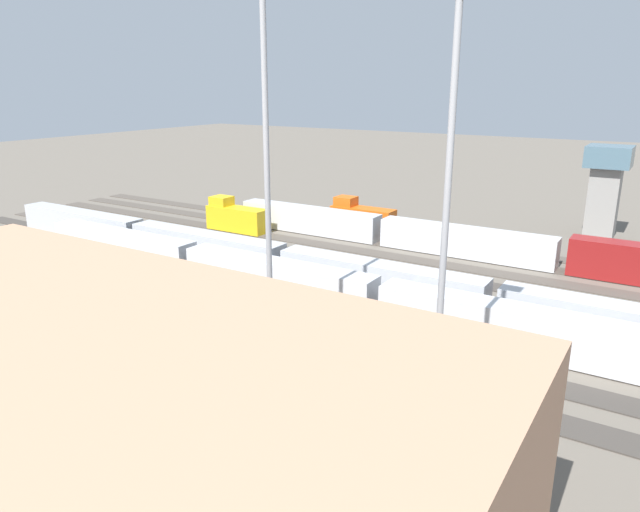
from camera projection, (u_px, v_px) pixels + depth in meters
name	position (u px, v px, depth m)	size (l,w,h in m)	color
ground_plane	(383.00, 283.00, 66.70)	(400.00, 400.00, 0.00)	#60594F
track_bed_0	(446.00, 243.00, 82.95)	(140.00, 2.80, 0.12)	#4C443D
track_bed_1	(432.00, 251.00, 78.89)	(140.00, 2.80, 0.12)	#4C443D
track_bed_2	(418.00, 260.00, 74.82)	(140.00, 2.80, 0.12)	#4C443D
track_bed_3	(402.00, 271.00, 70.75)	(140.00, 2.80, 0.12)	#3D3833
track_bed_4	(383.00, 282.00, 66.69)	(140.00, 2.80, 0.12)	#4C443D
track_bed_5	(363.00, 295.00, 62.62)	(140.00, 2.80, 0.12)	#3D3833
track_bed_6	(339.00, 310.00, 58.55)	(140.00, 2.80, 0.12)	#4C443D
track_bed_7	(312.00, 327.00, 54.48)	(140.00, 2.80, 0.12)	#3D3833
track_bed_8	(281.00, 346.00, 50.42)	(140.00, 2.80, 0.12)	#3D3833
train_on_track_6	(366.00, 296.00, 56.48)	(90.60, 3.00, 4.40)	black
train_on_track_0	(361.00, 217.00, 89.27)	(10.00, 3.00, 5.00)	#D85914
train_on_track_1	(453.00, 239.00, 76.88)	(66.40, 3.00, 4.40)	maroon
train_on_track_2	(236.00, 217.00, 89.45)	(10.00, 3.00, 5.00)	gold
train_on_track_5	(378.00, 281.00, 61.15)	(119.80, 3.00, 3.80)	#B7BABF
light_mast_1	(265.00, 111.00, 41.95)	(2.80, 0.70, 31.99)	#9EA0A5
light_mast_3	(450.00, 156.00, 35.07)	(2.80, 0.70, 27.75)	#9EA0A5
maintenance_shed	(65.00, 432.00, 28.25)	(41.06, 21.39, 11.27)	tan
control_tower	(605.00, 185.00, 84.30)	(6.00, 6.00, 13.35)	gray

